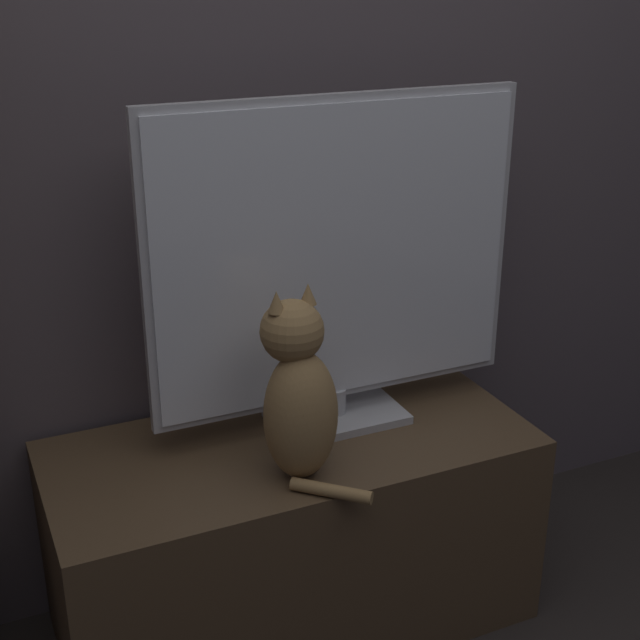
% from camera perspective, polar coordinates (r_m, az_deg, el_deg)
% --- Properties ---
extents(wall_back, '(4.80, 0.05, 2.60)m').
position_cam_1_polar(wall_back, '(2.09, -5.36, 15.43)').
color(wall_back, '#564C51').
rests_on(wall_back, ground_plane).
extents(tv_stand, '(1.12, 0.51, 0.50)m').
position_cam_1_polar(tv_stand, '(2.21, -1.77, -13.48)').
color(tv_stand, brown).
rests_on(tv_stand, ground_plane).
extents(tv, '(0.89, 0.19, 0.77)m').
position_cam_1_polar(tv, '(2.02, 1.11, 3.60)').
color(tv, '#B7B7BC').
rests_on(tv, tv_stand).
extents(cat, '(0.19, 0.28, 0.42)m').
position_cam_1_polar(cat, '(1.87, -1.41, -4.85)').
color(cat, '#997547').
rests_on(cat, tv_stand).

